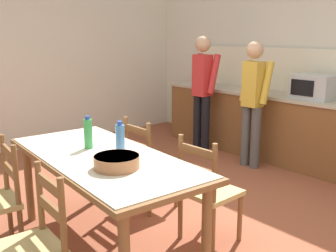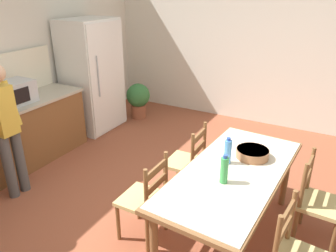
% 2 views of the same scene
% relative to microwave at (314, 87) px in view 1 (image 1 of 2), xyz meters
% --- Properties ---
extents(ground_plane, '(8.32, 8.32, 0.00)m').
position_rel_microwave_xyz_m(ground_plane, '(-0.06, -2.21, -1.05)').
color(ground_plane, brown).
extents(wall_back, '(6.52, 0.12, 2.90)m').
position_rel_microwave_xyz_m(wall_back, '(-0.06, 0.45, 0.40)').
color(wall_back, silver).
rests_on(wall_back, ground).
extents(wall_left, '(0.12, 5.20, 2.90)m').
position_rel_microwave_xyz_m(wall_left, '(-3.32, -2.21, 0.40)').
color(wall_left, silver).
rests_on(wall_left, ground).
extents(kitchen_counter, '(3.35, 0.66, 0.90)m').
position_rel_microwave_xyz_m(kitchen_counter, '(-0.70, 0.02, -0.60)').
color(kitchen_counter, brown).
rests_on(kitchen_counter, ground).
extents(counter_splashback, '(3.31, 0.03, 0.60)m').
position_rel_microwave_xyz_m(counter_splashback, '(-0.69, 0.33, 0.15)').
color(counter_splashback, '#EFE8CB').
rests_on(counter_splashback, kitchen_counter).
extents(microwave, '(0.50, 0.39, 0.30)m').
position_rel_microwave_xyz_m(microwave, '(0.00, 0.00, 0.00)').
color(microwave, '#B2B7BC').
rests_on(microwave, kitchen_counter).
extents(dining_table, '(1.94, 0.96, 0.78)m').
position_rel_microwave_xyz_m(dining_table, '(-0.04, -3.03, -0.36)').
color(dining_table, brown).
rests_on(dining_table, ground).
extents(bottle_near_centre, '(0.07, 0.07, 0.27)m').
position_rel_microwave_xyz_m(bottle_near_centre, '(-0.27, -3.02, -0.15)').
color(bottle_near_centre, green).
rests_on(bottle_near_centre, dining_table).
extents(bottle_off_centre, '(0.07, 0.07, 0.27)m').
position_rel_microwave_xyz_m(bottle_off_centre, '(0.07, -2.93, -0.15)').
color(bottle_off_centre, '#4C8ED6').
rests_on(bottle_off_centre, dining_table).
extents(serving_bowl, '(0.32, 0.32, 0.09)m').
position_rel_microwave_xyz_m(serving_bowl, '(0.29, -3.11, -0.22)').
color(serving_bowl, '#9E6642').
rests_on(serving_bowl, dining_table).
extents(chair_side_far_left, '(0.42, 0.40, 0.91)m').
position_rel_microwave_xyz_m(chair_side_far_left, '(-0.41, -2.29, -0.61)').
color(chair_side_far_left, brown).
rests_on(chair_side_far_left, ground).
extents(chair_side_near_right, '(0.44, 0.42, 0.91)m').
position_rel_microwave_xyz_m(chair_side_near_right, '(0.35, -3.77, -0.61)').
color(chair_side_near_right, brown).
rests_on(chair_side_near_right, ground).
extents(chair_side_far_right, '(0.43, 0.41, 0.91)m').
position_rel_microwave_xyz_m(chair_side_far_right, '(0.44, -2.34, -0.61)').
color(chair_side_far_right, brown).
rests_on(chair_side_far_right, ground).
extents(person_at_sink, '(0.42, 0.29, 1.67)m').
position_rel_microwave_xyz_m(person_at_sink, '(-1.44, -0.50, -0.12)').
color(person_at_sink, black).
rests_on(person_at_sink, ground).
extents(person_at_counter, '(0.40, 0.28, 1.61)m').
position_rel_microwave_xyz_m(person_at_counter, '(-0.53, -0.52, -0.15)').
color(person_at_counter, '#4C4C4C').
rests_on(person_at_counter, ground).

